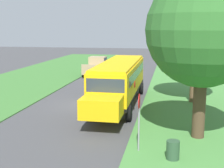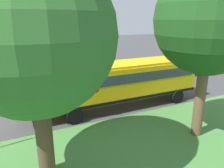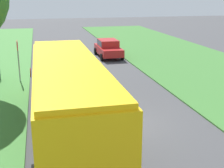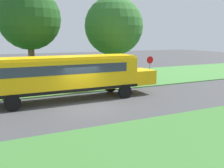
{
  "view_description": "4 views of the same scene",
  "coord_description": "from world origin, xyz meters",
  "views": [
    {
      "loc": [
        -5.9,
        21.51,
        5.7
      ],
      "look_at": [
        -1.93,
        0.34,
        1.7
      ],
      "focal_mm": 50.0,
      "sensor_mm": 36.0,
      "label": 1
    },
    {
      "loc": [
        -15.22,
        6.52,
        6.07
      ],
      "look_at": [
        -0.1,
        -0.77,
        1.03
      ],
      "focal_mm": 35.0,
      "sensor_mm": 36.0,
      "label": 2
    },
    {
      "loc": [
        -3.27,
        -12.4,
        5.61
      ],
      "look_at": [
        -0.15,
        0.82,
        1.62
      ],
      "focal_mm": 50.0,
      "sensor_mm": 36.0,
      "label": 3
    },
    {
      "loc": [
        15.64,
        -5.94,
        4.5
      ],
      "look_at": [
        -1.81,
        2.68,
        1.0
      ],
      "focal_mm": 42.0,
      "sensor_mm": 36.0,
      "label": 4
    }
  ],
  "objects": [
    {
      "name": "stop_sign",
      "position": [
        -4.6,
        7.99,
        1.74
      ],
      "size": [
        0.08,
        0.68,
        2.74
      ],
      "color": "gray",
      "rests_on": "ground"
    },
    {
      "name": "car_red_nearest",
      "position": [
        2.8,
        14.75,
        0.88
      ],
      "size": [
        2.02,
        4.4,
        1.56
      ],
      "color": "#B21E1E",
      "rests_on": "ground"
    },
    {
      "name": "school_bus",
      "position": [
        -2.3,
        -0.54,
        1.92
      ],
      "size": [
        2.85,
        12.42,
        3.16
      ],
      "color": "yellow",
      "rests_on": "ground"
    },
    {
      "name": "ground_plane",
      "position": [
        0.0,
        0.0,
        0.0
      ],
      "size": [
        120.0,
        120.0,
        0.0
      ],
      "primitive_type": "plane",
      "color": "#424244"
    }
  ]
}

